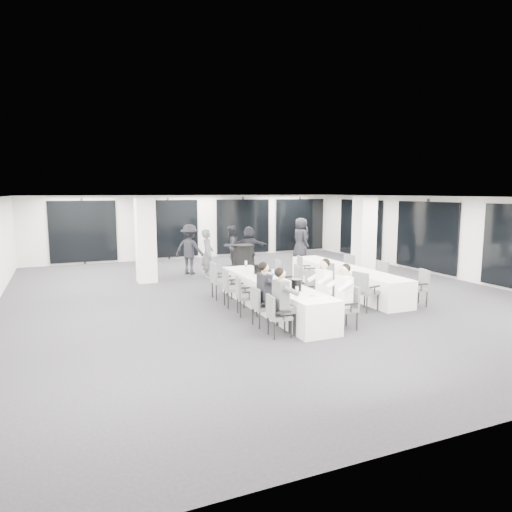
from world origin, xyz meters
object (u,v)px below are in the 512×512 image
(standing_guest_g, at_px, (149,238))
(standing_guest_h, at_px, (361,242))
(standing_guest_b, at_px, (231,243))
(standing_guest_e, at_px, (300,236))
(chair_main_left_mid, at_px, (244,293))
(chair_side_right_mid, at_px, (379,275))
(chair_main_left_near, at_px, (276,313))
(standing_guest_f, at_px, (249,244))
(standing_guest_c, at_px, (190,246))
(cocktail_table, at_px, (243,259))
(chair_side_left_near, at_px, (364,289))
(banquet_table_side, at_px, (345,279))
(chair_main_left_far, at_px, (219,278))
(chair_main_left_fourth, at_px, (231,285))
(chair_main_right_fourth, at_px, (292,281))
(chair_side_left_mid, at_px, (331,278))
(chair_main_right_near, at_px, (347,305))
(chair_main_right_mid, at_px, (305,288))
(standing_guest_a, at_px, (208,250))
(ice_bucket_near, at_px, (296,285))
(ice_bucket_far, at_px, (258,269))
(banquet_table_main, at_px, (272,296))
(chair_main_right_second, at_px, (327,298))
(standing_guest_d, at_px, (304,235))
(chair_main_right_far, at_px, (274,275))
(chair_side_right_near, at_px, (419,285))
(chair_side_right_far, at_px, (346,267))
(chair_side_left_far, at_px, (304,270))
(chair_main_left_second, at_px, (260,304))

(standing_guest_g, distance_m, standing_guest_h, 8.66)
(standing_guest_b, relative_size, standing_guest_e, 0.90)
(chair_main_left_mid, distance_m, chair_side_right_mid, 4.61)
(chair_main_left_near, relative_size, standing_guest_f, 0.48)
(chair_main_left_near, xyz_separation_m, standing_guest_c, (0.25, 7.71, 0.52))
(standing_guest_e, bearing_deg, cocktail_table, 116.04)
(chair_main_left_mid, height_order, standing_guest_f, standing_guest_f)
(chair_side_right_mid, bearing_deg, chair_side_left_near, 127.20)
(cocktail_table, bearing_deg, chair_side_left_near, -81.37)
(banquet_table_side, bearing_deg, chair_main_left_far, 170.01)
(standing_guest_b, bearing_deg, banquet_table_side, 73.20)
(chair_main_left_fourth, relative_size, chair_main_right_fourth, 1.00)
(chair_main_left_near, xyz_separation_m, chair_side_left_mid, (2.88, 2.49, 0.09))
(cocktail_table, xyz_separation_m, standing_guest_e, (3.70, 2.51, 0.48))
(chair_main_right_near, distance_m, chair_main_right_mid, 1.85)
(chair_main_left_fourth, distance_m, standing_guest_a, 4.17)
(standing_guest_h, bearing_deg, chair_main_right_fourth, 100.89)
(chair_main_right_fourth, height_order, ice_bucket_near, ice_bucket_near)
(chair_main_right_fourth, xyz_separation_m, ice_bucket_far, (-0.77, 0.53, 0.30))
(chair_main_left_far, height_order, standing_guest_e, standing_guest_e)
(banquet_table_main, relative_size, chair_main_right_second, 5.66)
(chair_main_right_second, bearing_deg, ice_bucket_near, 85.77)
(chair_main_right_mid, xyz_separation_m, standing_guest_d, (4.85, 8.78, 0.42))
(standing_guest_g, xyz_separation_m, standing_guest_h, (7.68, -4.00, -0.07))
(banquet_table_side, bearing_deg, standing_guest_e, 72.87)
(chair_main_right_fourth, relative_size, standing_guest_d, 0.52)
(cocktail_table, distance_m, chair_main_left_mid, 5.47)
(banquet_table_side, bearing_deg, standing_guest_g, 119.02)
(standing_guest_b, height_order, ice_bucket_near, standing_guest_b)
(chair_main_right_far, xyz_separation_m, chair_side_left_mid, (1.22, -1.13, 0.02))
(banquet_table_main, xyz_separation_m, chair_side_right_near, (3.72, -1.07, 0.17))
(cocktail_table, xyz_separation_m, chair_main_right_fourth, (-0.32, -4.40, 0.03))
(ice_bucket_near, bearing_deg, chair_main_left_fourth, 113.05)
(chair_main_left_near, height_order, chair_side_right_far, chair_side_right_far)
(chair_main_right_fourth, bearing_deg, standing_guest_d, -18.47)
(banquet_table_side, height_order, standing_guest_a, standing_guest_a)
(chair_main_right_near, distance_m, chair_side_right_mid, 3.90)
(banquet_table_side, xyz_separation_m, chair_main_right_mid, (-2.06, -1.26, 0.17))
(chair_side_left_near, bearing_deg, standing_guest_d, 145.40)
(chair_main_right_near, bearing_deg, chair_side_left_mid, -25.02)
(chair_side_left_far, xyz_separation_m, chair_side_right_mid, (1.66, -1.49, -0.03))
(chair_main_left_mid, bearing_deg, chair_main_right_second, 67.88)
(chair_side_left_far, relative_size, chair_side_right_far, 1.08)
(cocktail_table, distance_m, chair_main_right_fourth, 4.41)
(standing_guest_g, relative_size, standing_guest_h, 1.08)
(chair_main_left_mid, height_order, ice_bucket_near, ice_bucket_near)
(standing_guest_a, distance_m, standing_guest_e, 5.69)
(chair_main_left_second, bearing_deg, chair_main_left_mid, 179.28)
(chair_side_left_far, height_order, chair_side_right_far, chair_side_left_far)
(chair_main_left_far, height_order, ice_bucket_far, chair_main_left_far)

